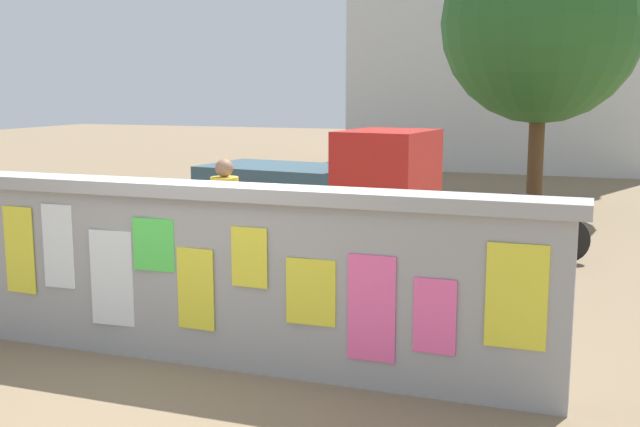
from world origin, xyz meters
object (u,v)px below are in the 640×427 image
Objects in this scene: motorcycle at (407,271)px; bicycle_far at (529,234)px; bicycle_near at (129,250)px; person_walking at (225,211)px; auto_rickshaw_truck at (327,191)px; tree_roadside at (542,23)px.

motorcycle is 3.36m from bicycle_far.
bicycle_far is (4.85, 2.90, 0.00)m from bicycle_near.
bicycle_far is 1.05× the size of person_walking.
person_walking is at bearing -5.26° from bicycle_near.
bicycle_near is (-1.84, -2.62, -0.54)m from auto_rickshaw_truck.
auto_rickshaw_truck is 2.32× the size of person_walking.
bicycle_far is 4.57m from person_walking.
auto_rickshaw_truck is 1.97× the size of motorcycle.
auto_rickshaw_truck is 6.14m from tree_roadside.
motorcycle is 1.11× the size of bicycle_far.
auto_rickshaw_truck is 3.07m from bicycle_far.
motorcycle is at bearing -108.03° from bicycle_far.
motorcycle is at bearing -4.43° from bicycle_near.
tree_roadside is (3.07, 7.50, 2.70)m from person_walking.
tree_roadside is (0.76, 7.66, 3.22)m from motorcycle.
bicycle_near and bicycle_far have the same top height.
tree_roadside is (2.73, 4.75, 2.79)m from auto_rickshaw_truck.
bicycle_near is at bearing -125.05° from auto_rickshaw_truck.
bicycle_far is at bearing 42.16° from person_walking.
bicycle_near is 1.00× the size of bicycle_far.
bicycle_far is at bearing 30.89° from bicycle_near.
auto_rickshaw_truck is at bearing 82.85° from person_walking.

